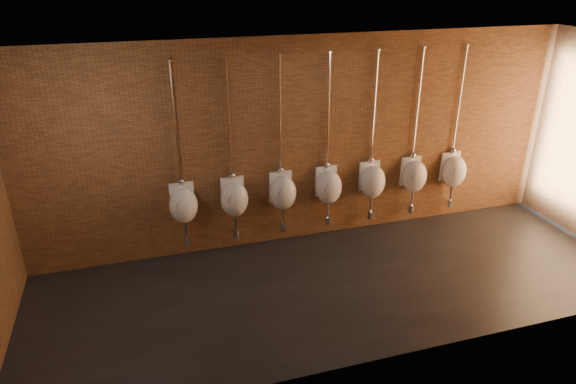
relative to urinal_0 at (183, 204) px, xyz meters
name	(u,v)px	position (x,y,z in m)	size (l,w,h in m)	color
ground	(342,284)	(1.98, -1.35, -0.90)	(8.50, 8.50, 0.00)	black
room_shell	(349,148)	(1.98, -1.35, 1.11)	(8.54, 3.04, 3.22)	black
urinal_0	(183,204)	(0.00, 0.00, 0.00)	(0.43, 0.38, 2.72)	white
urinal_1	(234,198)	(0.75, 0.00, 0.00)	(0.43, 0.38, 2.72)	white
urinal_2	(283,192)	(1.51, 0.00, 0.00)	(0.43, 0.38, 2.72)	white
urinal_3	(329,186)	(2.26, 0.00, 0.00)	(0.43, 0.38, 2.72)	white
urinal_4	(372,181)	(3.02, 0.00, 0.00)	(0.43, 0.38, 2.72)	white
urinal_5	(414,176)	(3.77, 0.00, 0.00)	(0.43, 0.38, 2.72)	white
urinal_6	(454,171)	(4.53, 0.00, 0.00)	(0.43, 0.38, 2.72)	white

